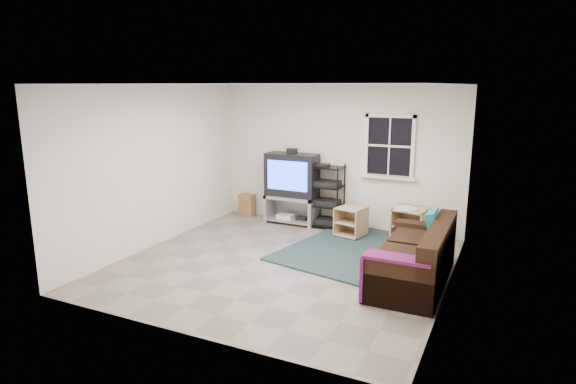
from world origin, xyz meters
The scene contains 8 objects.
room centered at (0.95, 2.27, 1.48)m, with size 4.60×4.62×4.60m.
tv_unit centered at (-0.81, 2.03, 0.79)m, with size 0.98×0.49×1.44m.
av_rack centered at (-0.12, 2.07, 0.51)m, with size 0.59×0.43×1.18m.
side_table_left centered at (0.49, 1.70, 0.28)m, with size 0.54×0.54×0.53m.
side_table_right centered at (1.48, 1.84, 0.34)m, with size 0.61×0.61×0.61m.
sofa centered at (1.88, 0.14, 0.31)m, with size 0.86×1.95×0.89m.
shag_rug centered at (0.72, 1.01, 0.01)m, with size 1.79×2.45×0.03m, color black.
paper_bag centered at (-1.86, 2.14, 0.22)m, with size 0.31×0.20×0.44m, color olive.
Camera 1 is at (2.93, -6.04, 2.58)m, focal length 30.00 mm.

